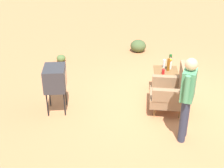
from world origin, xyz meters
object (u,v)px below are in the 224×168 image
object	(u,v)px
tv_on_stand	(55,78)
bottle_tall_amber	(168,65)
bottle_wine_green	(170,61)
soda_can_red	(163,72)
bottle_short_clear	(164,64)
flower_vase	(170,63)
armchair	(173,91)
side_table	(166,74)
person_standing	(187,95)

from	to	relation	value
tv_on_stand	bottle_tall_amber	world-z (taller)	tv_on_stand
bottle_wine_green	bottle_tall_amber	distance (m)	0.22
soda_can_red	tv_on_stand	bearing A→B (deg)	-71.80
tv_on_stand	soda_can_red	bearing A→B (deg)	108.20
bottle_wine_green	soda_can_red	distance (m)	0.48
tv_on_stand	bottle_short_clear	world-z (taller)	tv_on_stand
tv_on_stand	flower_vase	world-z (taller)	tv_on_stand
bottle_wine_green	armchair	bearing A→B (deg)	-1.29
armchair	bottle_tall_amber	world-z (taller)	armchair
bottle_tall_amber	flower_vase	size ratio (longest dim) A/B	1.13
side_table	bottle_tall_amber	xyz separation A→B (m)	(0.00, 0.05, 0.24)
person_standing	flower_vase	world-z (taller)	person_standing
bottle_wine_green	soda_can_red	xyz separation A→B (m)	(0.43, -0.19, -0.10)
bottle_short_clear	soda_can_red	world-z (taller)	bottle_short_clear
side_table	bottle_wine_green	size ratio (longest dim) A/B	1.89
bottle_wine_green	bottle_short_clear	world-z (taller)	bottle_wine_green
person_standing	soda_can_red	size ratio (longest dim) A/B	13.44
bottle_wine_green	soda_can_red	world-z (taller)	bottle_wine_green
armchair	person_standing	size ratio (longest dim) A/B	0.65
bottle_tall_amber	person_standing	bearing A→B (deg)	4.89
tv_on_stand	armchair	bearing A→B (deg)	93.72
armchair	flower_vase	size ratio (longest dim) A/B	4.00
bottle_wine_green	flower_vase	world-z (taller)	bottle_wine_green
armchair	person_standing	bearing A→B (deg)	6.63
tv_on_stand	bottle_short_clear	bearing A→B (deg)	115.73
person_standing	armchair	bearing A→B (deg)	-173.37
armchair	bottle_short_clear	distance (m)	1.01
bottle_tall_amber	flower_vase	distance (m)	0.12
person_standing	flower_vase	size ratio (longest dim) A/B	6.19
person_standing	bottle_short_clear	world-z (taller)	person_standing
bottle_wine_green	bottle_short_clear	size ratio (longest dim) A/B	1.60
flower_vase	tv_on_stand	bearing A→B (deg)	-66.58
tv_on_stand	bottle_tall_amber	xyz separation A→B (m)	(-0.97, 2.45, -0.03)
tv_on_stand	bottle_wine_green	xyz separation A→B (m)	(-1.19, 2.52, -0.02)
tv_on_stand	bottle_short_clear	xyz separation A→B (m)	(-1.14, 2.37, -0.08)
tv_on_stand	soda_can_red	distance (m)	2.45
bottle_short_clear	flower_vase	size ratio (longest dim) A/B	0.75
person_standing	bottle_tall_amber	world-z (taller)	person_standing
side_table	bottle_tall_amber	world-z (taller)	bottle_tall_amber
soda_can_red	bottle_wine_green	bearing A→B (deg)	155.67
flower_vase	person_standing	bearing A→B (deg)	3.21
side_table	tv_on_stand	world-z (taller)	tv_on_stand
tv_on_stand	flower_vase	distance (m)	2.72
bottle_short_clear	bottle_wine_green	bearing A→B (deg)	107.97
soda_can_red	flower_vase	distance (m)	0.37
armchair	soda_can_red	xyz separation A→B (m)	(-0.60, -0.17, 0.17)
bottle_tall_amber	tv_on_stand	bearing A→B (deg)	-68.32
tv_on_stand	bottle_tall_amber	distance (m)	2.64
tv_on_stand	bottle_short_clear	size ratio (longest dim) A/B	5.15
soda_can_red	armchair	bearing A→B (deg)	15.74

